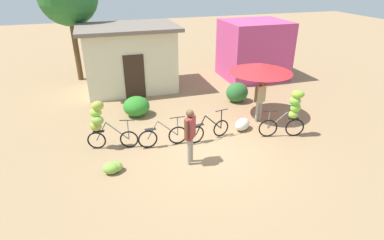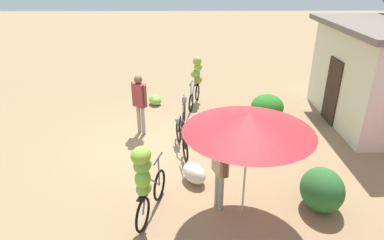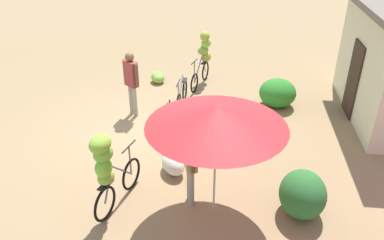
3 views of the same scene
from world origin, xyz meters
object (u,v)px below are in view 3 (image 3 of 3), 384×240
object	(u,v)px
market_umbrella	(217,117)
bicycle_leftmost	(204,54)
bicycle_center_loaded	(170,125)
banana_pile_on_ground	(158,77)
person_vendor	(131,77)
bicycle_near_pile	(182,96)
produce_sack	(173,164)
person_bystander	(190,158)
bicycle_by_shop	(107,167)

from	to	relation	value
market_umbrella	bicycle_leftmost	bearing A→B (deg)	-172.59
bicycle_leftmost	bicycle_center_loaded	xyz separation A→B (m)	(3.51, -0.47, -0.62)
banana_pile_on_ground	person_vendor	xyz separation A→B (m)	(2.29, -0.21, 0.94)
bicycle_near_pile	bicycle_center_loaded	size ratio (longest dim) A/B	1.03
market_umbrella	person_vendor	xyz separation A→B (m)	(-3.55, -2.46, -0.90)
bicycle_leftmost	person_vendor	distance (m)	2.99
market_umbrella	produce_sack	size ratio (longest dim) A/B	3.43
bicycle_near_pile	person_vendor	size ratio (longest dim) A/B	0.93
bicycle_center_loaded	person_bystander	bearing A→B (deg)	18.91
bicycle_leftmost	banana_pile_on_ground	bearing A→B (deg)	-83.10
market_umbrella	bicycle_by_shop	distance (m)	2.13
bicycle_center_loaded	person_vendor	size ratio (longest dim) A/B	0.90
bicycle_leftmost	bicycle_center_loaded	bearing A→B (deg)	-7.67
produce_sack	person_vendor	bearing A→B (deg)	-148.51
bicycle_leftmost	person_bystander	distance (m)	5.84
bicycle_near_pile	bicycle_center_loaded	distance (m)	1.60
market_umbrella	produce_sack	distance (m)	2.29
person_bystander	person_vendor	bearing A→B (deg)	-149.25
bicycle_leftmost	bicycle_near_pile	size ratio (longest dim) A/B	1.01
bicycle_by_shop	produce_sack	bearing A→B (deg)	145.69
market_umbrella	bicycle_leftmost	size ratio (longest dim) A/B	1.43
bicycle_leftmost	person_vendor	bearing A→B (deg)	-34.20
banana_pile_on_ground	bicycle_center_loaded	bearing A→B (deg)	16.69
bicycle_center_loaded	person_vendor	world-z (taller)	person_vendor
bicycle_by_shop	person_bystander	bearing A→B (deg)	107.84
bicycle_by_shop	person_vendor	xyz separation A→B (m)	(-3.82, -0.59, 0.07)
bicycle_leftmost	produce_sack	world-z (taller)	bicycle_leftmost
bicycle_near_pile	bicycle_by_shop	xyz separation A→B (m)	(4.38, -0.66, 0.67)
bicycle_by_shop	bicycle_leftmost	bearing A→B (deg)	170.18
bicycle_near_pile	produce_sack	bearing A→B (deg)	4.93
market_umbrella	bicycle_near_pile	xyz separation A→B (m)	(-4.11, -1.21, -1.64)
banana_pile_on_ground	market_umbrella	bearing A→B (deg)	21.11
market_umbrella	person_bystander	bearing A→B (deg)	-111.79
bicycle_near_pile	bicycle_by_shop	world-z (taller)	bicycle_by_shop
bicycle_leftmost	person_bystander	size ratio (longest dim) A/B	1.00
person_vendor	bicycle_near_pile	bearing A→B (deg)	114.07
bicycle_by_shop	person_bystander	world-z (taller)	bicycle_by_shop
bicycle_by_shop	produce_sack	size ratio (longest dim) A/B	2.46
bicycle_center_loaded	bicycle_near_pile	bearing A→B (deg)	178.38
bicycle_center_loaded	person_bystander	distance (m)	2.55
market_umbrella	bicycle_leftmost	world-z (taller)	market_umbrella
market_umbrella	person_vendor	bearing A→B (deg)	-145.26
bicycle_near_pile	bicycle_by_shop	bearing A→B (deg)	-8.58
person_bystander	produce_sack	bearing A→B (deg)	-151.35
person_bystander	market_umbrella	bearing A→B (deg)	68.21
market_umbrella	person_vendor	distance (m)	4.41
bicycle_leftmost	produce_sack	size ratio (longest dim) A/B	2.40
bicycle_leftmost	produce_sack	xyz separation A→B (m)	(4.94, -0.17, -0.75)
bicycle_center_loaded	banana_pile_on_ground	xyz separation A→B (m)	(-3.33, -1.00, -0.19)
bicycle_center_loaded	banana_pile_on_ground	size ratio (longest dim) A/B	2.74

